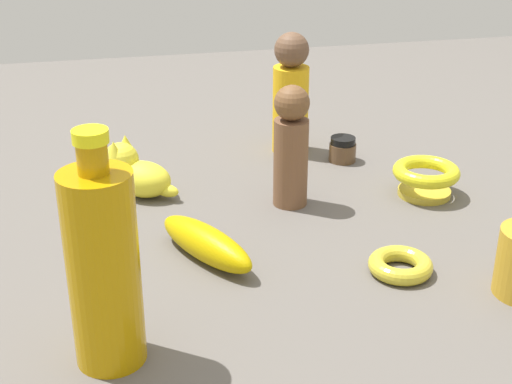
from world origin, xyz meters
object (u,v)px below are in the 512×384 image
bangle (400,265)px  person_figure_adult (291,146)px  person_figure_child (291,95)px  bowl (426,176)px  bottle_tall (103,267)px  nail_polish_jar (343,149)px  cat_figurine (135,172)px  banana (206,243)px

bangle → person_figure_adult: bearing=-69.8°
person_figure_child → bowl: size_ratio=2.07×
bottle_tall → bowl: 0.59m
person_figure_child → bottle_tall: (0.34, 0.54, 0.01)m
nail_polish_jar → bowl: (-0.08, 0.16, 0.01)m
nail_polish_jar → bangle: bearing=82.5°
bottle_tall → nail_polish_jar: bearing=-131.4°
person_figure_child → cat_figurine: bearing=24.0°
bangle → person_figure_child: 0.45m
bangle → banana: banana is taller
bangle → person_figure_adult: size_ratio=0.44×
person_figure_child → bangle: bearing=93.6°
bangle → person_figure_child: bearing=-86.4°
nail_polish_jar → banana: bearing=45.1°
cat_figurine → bottle_tall: size_ratio=0.45×
bowl → nail_polish_jar: bearing=-63.9°
banana → bottle_tall: (0.13, 0.19, 0.09)m
person_figure_child → bottle_tall: size_ratio=0.83×
person_figure_adult → nail_polish_jar: bearing=-132.4°
bangle → banana: size_ratio=0.47×
bangle → bowl: bowl is taller
cat_figurine → bowl: (-0.44, 0.10, -0.01)m
cat_figurine → banana: cat_figurine is taller
person_figure_child → bottle_tall: bearing=57.7°
cat_figurine → nail_polish_jar: bearing=-170.6°
nail_polish_jar → person_figure_child: bearing=-40.8°
nail_polish_jar → person_figure_adult: bearing=47.6°
nail_polish_jar → person_figure_adult: person_figure_adult is taller
cat_figurine → bowl: 0.45m
banana → bottle_tall: size_ratio=0.68×
cat_figurine → nail_polish_jar: 0.36m
bowl → banana: bearing=18.7°
bangle → nail_polish_jar: 0.38m
bangle → bottle_tall: 0.39m
cat_figurine → bangle: cat_figurine is taller
nail_polish_jar → person_figure_child: (0.08, -0.07, 0.08)m
person_figure_child → bowl: (-0.16, 0.23, -0.07)m
bangle → bottle_tall: bearing=14.7°
person_figure_adult → bowl: size_ratio=1.80×
bottle_tall → bowl: bottle_tall is taller
bowl → bottle_tall: bearing=31.9°
bangle → person_figure_child: person_figure_child is taller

